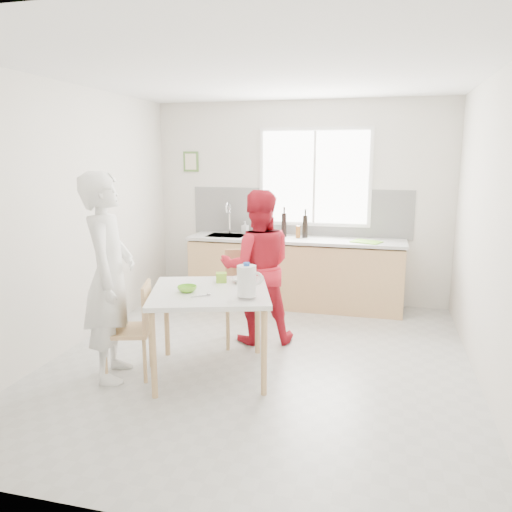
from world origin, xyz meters
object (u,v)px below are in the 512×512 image
(bowl_white, at_px, (242,280))
(bowl_green, at_px, (187,289))
(wine_bottle_b, at_px, (305,226))
(milk_jug, at_px, (247,280))
(chair_left, at_px, (135,325))
(person_white, at_px, (109,277))
(dining_table, at_px, (210,299))
(wine_bottle_a, at_px, (284,225))
(chair_far, at_px, (246,292))
(person_red, at_px, (257,267))

(bowl_white, bearing_deg, bowl_green, -131.49)
(bowl_white, distance_m, wine_bottle_b, 2.06)
(milk_jug, bearing_deg, chair_left, 164.42)
(person_white, bearing_deg, chair_left, -90.00)
(dining_table, bearing_deg, wine_bottle_a, 85.05)
(wine_bottle_a, height_order, wine_bottle_b, wine_bottle_a)
(chair_far, distance_m, person_red, 0.30)
(bowl_green, xyz_separation_m, wine_bottle_a, (0.38, 2.49, 0.25))
(dining_table, distance_m, person_red, 0.95)
(bowl_green, distance_m, milk_jug, 0.59)
(dining_table, distance_m, bowl_white, 0.40)
(chair_far, relative_size, milk_jug, 3.45)
(bowl_white, bearing_deg, chair_far, 102.58)
(bowl_white, bearing_deg, wine_bottle_a, 90.14)
(milk_jug, distance_m, wine_bottle_b, 2.53)
(bowl_green, bearing_deg, person_red, 69.59)
(chair_far, bearing_deg, person_white, -146.29)
(person_white, height_order, milk_jug, person_white)
(chair_far, height_order, milk_jug, milk_jug)
(milk_jug, bearing_deg, person_red, 82.09)
(chair_far, relative_size, wine_bottle_b, 3.30)
(milk_jug, relative_size, wine_bottle_a, 0.90)
(milk_jug, distance_m, wine_bottle_a, 2.56)
(dining_table, bearing_deg, milk_jug, -23.40)
(person_red, bearing_deg, wine_bottle_a, -107.45)
(person_white, bearing_deg, bowl_green, -94.16)
(bowl_green, bearing_deg, bowl_white, 48.51)
(milk_jug, bearing_deg, bowl_white, 92.61)
(chair_far, distance_m, milk_jug, 1.18)
(person_red, relative_size, wine_bottle_a, 5.12)
(person_white, relative_size, milk_jug, 6.46)
(milk_jug, height_order, wine_bottle_b, wine_bottle_b)
(dining_table, height_order, person_red, person_red)
(milk_jug, xyz_separation_m, wine_bottle_b, (0.10, 2.53, 0.12))
(person_red, relative_size, milk_jug, 5.70)
(chair_left, height_order, wine_bottle_b, wine_bottle_b)
(chair_far, height_order, person_white, person_white)
(bowl_white, bearing_deg, wine_bottle_b, 82.12)
(bowl_white, height_order, wine_bottle_a, wine_bottle_a)
(bowl_green, distance_m, wine_bottle_b, 2.57)
(chair_left, xyz_separation_m, chair_far, (0.74, 1.10, 0.07))
(wine_bottle_b, bearing_deg, person_white, -116.99)
(chair_far, xyz_separation_m, wine_bottle_a, (0.12, 1.48, 0.53))
(person_white, bearing_deg, person_red, -59.06)
(milk_jug, xyz_separation_m, wine_bottle_a, (-0.19, 2.55, 0.13))
(person_red, height_order, wine_bottle_b, person_red)
(chair_left, height_order, person_white, person_white)
(bowl_white, xyz_separation_m, wine_bottle_a, (-0.00, 2.05, 0.26))
(dining_table, xyz_separation_m, milk_jug, (0.39, -0.17, 0.24))
(person_white, distance_m, person_red, 1.59)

